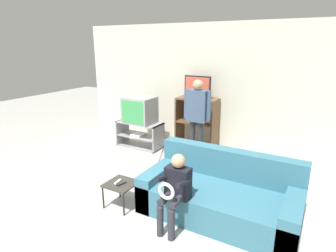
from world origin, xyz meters
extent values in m
cube|color=silver|center=(0.00, 3.77, 1.30)|extent=(6.40, 0.06, 2.60)
cube|color=#939399|center=(-1.36, 3.03, 0.01)|extent=(0.99, 0.46, 0.02)
cube|color=#939399|center=(-1.36, 3.03, 0.25)|extent=(0.96, 0.46, 0.02)
cube|color=#939399|center=(-1.36, 3.03, 0.54)|extent=(0.99, 0.46, 0.02)
cube|color=#939399|center=(-1.84, 3.03, 0.28)|extent=(0.03, 0.46, 0.55)
cube|color=#939399|center=(-0.88, 3.03, 0.28)|extent=(0.03, 0.46, 0.55)
cube|color=silver|center=(-1.36, 2.97, 0.28)|extent=(0.24, 0.28, 0.05)
cube|color=#9E9EA3|center=(-1.33, 3.01, 0.83)|extent=(0.62, 0.52, 0.56)
cube|color=#3FA559|center=(-1.33, 2.75, 0.83)|extent=(0.54, 0.01, 0.48)
cube|color=brown|center=(-0.61, 3.48, 0.56)|extent=(0.03, 0.43, 1.12)
cube|color=brown|center=(0.20, 3.48, 0.56)|extent=(0.03, 0.43, 1.12)
cube|color=brown|center=(-0.21, 3.48, 0.02)|extent=(0.78, 0.43, 0.03)
cube|color=brown|center=(-0.21, 3.48, 0.61)|extent=(0.78, 0.43, 0.03)
cube|color=brown|center=(-0.21, 3.48, 1.10)|extent=(0.78, 0.43, 0.03)
cube|color=black|center=(-0.35, 3.42, 0.74)|extent=(0.18, 0.04, 0.22)
cube|color=black|center=(-0.22, 3.49, 1.14)|extent=(0.20, 0.20, 0.04)
cube|color=black|center=(-0.22, 3.49, 1.36)|extent=(0.57, 0.04, 0.41)
cube|color=#D8593F|center=(-0.22, 3.47, 1.36)|extent=(0.52, 0.01, 0.36)
cylinder|color=#99999E|center=(-0.24, 2.02, 0.28)|extent=(0.17, 0.17, 0.57)
cylinder|color=#99999E|center=(-0.01, 2.02, 0.28)|extent=(0.17, 0.17, 0.57)
cylinder|color=#99999E|center=(-0.24, 2.26, 0.28)|extent=(0.17, 0.17, 0.57)
cylinder|color=#99999E|center=(-0.01, 2.26, 0.28)|extent=(0.17, 0.17, 0.57)
cylinder|color=#333338|center=(-0.13, 2.14, 0.57)|extent=(0.36, 0.36, 0.02)
cube|color=#38332D|center=(-0.21, 0.95, 0.34)|extent=(0.40, 0.40, 0.02)
cylinder|color=black|center=(-0.39, 0.77, 0.16)|extent=(0.02, 0.02, 0.33)
cylinder|color=black|center=(-0.03, 0.77, 0.16)|extent=(0.02, 0.02, 0.33)
cylinder|color=black|center=(-0.39, 1.13, 0.16)|extent=(0.02, 0.02, 0.33)
cylinder|color=black|center=(-0.03, 1.13, 0.16)|extent=(0.02, 0.02, 0.33)
cube|color=#232328|center=(-0.18, 0.93, 0.36)|extent=(0.08, 0.15, 0.02)
cube|color=silver|center=(-0.26, 0.95, 0.36)|extent=(0.05, 0.15, 0.02)
cube|color=teal|center=(1.04, 1.40, 0.19)|extent=(1.99, 0.98, 0.39)
cube|color=teal|center=(1.04, 1.79, 0.59)|extent=(1.99, 0.20, 0.41)
cube|color=teal|center=(0.16, 1.40, 0.25)|extent=(0.22, 0.98, 0.51)
cube|color=teal|center=(1.93, 1.40, 0.25)|extent=(0.22, 0.98, 0.51)
cylinder|color=#2D2D33|center=(-0.05, 2.94, 0.39)|extent=(0.11, 0.11, 0.79)
cylinder|color=#2D2D33|center=(0.11, 2.94, 0.39)|extent=(0.11, 0.11, 0.79)
cube|color=#475B7A|center=(0.03, 2.94, 1.08)|extent=(0.38, 0.20, 0.59)
cylinder|color=#475B7A|center=(-0.20, 2.94, 1.10)|extent=(0.08, 0.08, 0.56)
cylinder|color=#475B7A|center=(0.26, 2.94, 1.10)|extent=(0.08, 0.08, 0.56)
sphere|color=tan|center=(0.03, 2.94, 1.47)|extent=(0.19, 0.19, 0.19)
cylinder|color=#2D2D38|center=(0.59, 0.67, 0.19)|extent=(0.08, 0.08, 0.39)
cylinder|color=#2D2D38|center=(0.74, 0.67, 0.19)|extent=(0.08, 0.08, 0.39)
cylinder|color=#2D2D38|center=(0.59, 0.82, 0.43)|extent=(0.09, 0.30, 0.09)
cylinder|color=#2D2D38|center=(0.74, 0.82, 0.43)|extent=(0.09, 0.30, 0.09)
cube|color=black|center=(0.66, 0.97, 0.58)|extent=(0.30, 0.17, 0.39)
cylinder|color=black|center=(0.53, 0.84, 0.66)|extent=(0.06, 0.31, 0.14)
cylinder|color=black|center=(0.80, 0.84, 0.66)|extent=(0.06, 0.31, 0.14)
sphere|color=tan|center=(0.66, 0.97, 0.86)|extent=(0.17, 0.17, 0.17)
torus|color=silver|center=(0.66, 0.69, 0.60)|extent=(0.21, 0.04, 0.21)
camera|label=1|loc=(2.07, -1.75, 2.19)|focal=30.00mm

